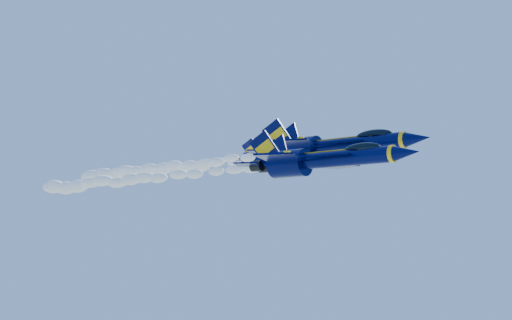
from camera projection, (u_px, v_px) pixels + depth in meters
The scene contains 6 objects.
jet_lead at pixel (320, 160), 57.81m from camera, with size 16.85×13.82×6.26m.
smoke_trail_jet_lead at pixel (137, 179), 72.88m from camera, with size 34.91×1.74×1.57m, color white.
jet_second at pixel (332, 147), 69.84m from camera, with size 19.93×16.35×7.40m.
smoke_trail_jet_second at pixel (165, 167), 85.71m from camera, with size 34.91×2.06×1.85m, color white.
jet_third at pixel (286, 157), 85.58m from camera, with size 15.83×12.98×5.88m.
smoke_trail_jet_third at pixel (160, 171), 100.37m from camera, with size 34.91×1.64×1.47m, color white.
Camera 1 is at (44.86, -62.56, 143.88)m, focal length 45.00 mm.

